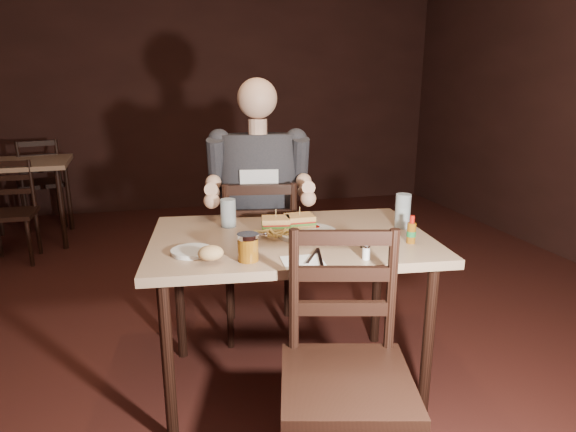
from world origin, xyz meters
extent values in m
plane|color=black|center=(0.00, 0.00, 0.00)|extent=(7.00, 7.00, 0.00)
plane|color=#321A15|center=(0.00, 3.50, 1.40)|extent=(6.00, 0.00, 6.00)
cube|color=#A48162|center=(0.26, -0.29, 0.75)|extent=(1.34, 0.96, 0.04)
cylinder|color=black|center=(-0.32, -0.57, 0.36)|extent=(0.05, 0.05, 0.73)
cylinder|color=black|center=(-0.25, 0.10, 0.36)|extent=(0.05, 0.05, 0.73)
cylinder|color=black|center=(0.77, -0.68, 0.36)|extent=(0.05, 0.05, 0.73)
cylinder|color=black|center=(0.83, -0.01, 0.36)|extent=(0.05, 0.05, 0.73)
cube|color=#A48162|center=(-1.55, 2.50, 0.75)|extent=(0.86, 0.86, 0.04)
cylinder|color=black|center=(-1.21, 2.21, 0.36)|extent=(0.04, 0.04, 0.73)
cylinder|color=black|center=(-1.26, 2.84, 0.36)|extent=(0.04, 0.04, 0.73)
cylinder|color=white|center=(0.33, -0.31, 0.78)|extent=(0.29, 0.29, 0.02)
ellipsoid|color=maroon|center=(0.39, -0.25, 0.79)|extent=(0.05, 0.05, 0.01)
cylinder|color=silver|center=(0.00, -0.07, 0.84)|extent=(0.08, 0.08, 0.14)
cylinder|color=silver|center=(0.81, -0.30, 0.85)|extent=(0.08, 0.08, 0.17)
cube|color=white|center=(0.22, -0.63, 0.77)|extent=(0.17, 0.16, 0.00)
cube|color=silver|center=(0.29, -0.61, 0.78)|extent=(0.06, 0.21, 0.01)
cube|color=silver|center=(0.26, -0.60, 0.78)|extent=(0.10, 0.15, 0.01)
cylinder|color=white|center=(-0.20, -0.43, 0.78)|extent=(0.18, 0.18, 0.01)
ellipsoid|color=tan|center=(-0.13, -0.56, 0.81)|extent=(0.11, 0.09, 0.06)
camera|label=1|loc=(-0.28, -2.32, 1.43)|focal=30.00mm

